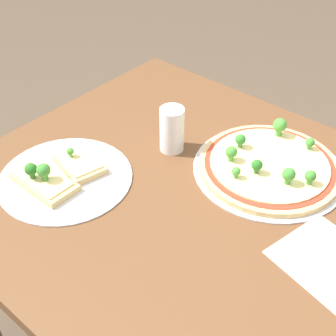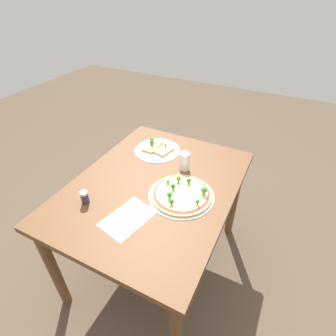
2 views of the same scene
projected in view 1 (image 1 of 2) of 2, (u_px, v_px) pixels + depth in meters
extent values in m
cube|color=brown|center=(216.00, 212.00, 1.05)|extent=(1.18, 0.91, 0.04)
cylinder|color=brown|center=(158.00, 164.00, 1.79)|extent=(0.06, 0.06, 0.73)
cylinder|color=silver|center=(268.00, 170.00, 1.14)|extent=(0.37, 0.37, 0.00)
cylinder|color=#DBB775|center=(269.00, 167.00, 1.13)|extent=(0.34, 0.34, 0.01)
cylinder|color=#B73823|center=(269.00, 164.00, 1.12)|extent=(0.31, 0.31, 0.00)
cylinder|color=#F4DB8E|center=(269.00, 163.00, 1.12)|extent=(0.29, 0.29, 0.00)
sphere|color=#479338|center=(231.00, 152.00, 1.11)|extent=(0.03, 0.03, 0.03)
cylinder|color=#51973E|center=(231.00, 158.00, 1.12)|extent=(0.01, 0.01, 0.01)
sphere|color=#3D8933|center=(311.00, 176.00, 1.05)|extent=(0.03, 0.03, 0.03)
cylinder|color=#488E3A|center=(309.00, 182.00, 1.06)|extent=(0.01, 0.01, 0.01)
sphere|color=#479338|center=(236.00, 171.00, 1.07)|extent=(0.02, 0.02, 0.02)
cylinder|color=#51973E|center=(236.00, 176.00, 1.08)|extent=(0.01, 0.01, 0.01)
sphere|color=#3D8933|center=(289.00, 174.00, 1.05)|extent=(0.03, 0.03, 0.03)
cylinder|color=#488E3A|center=(287.00, 181.00, 1.06)|extent=(0.01, 0.01, 0.01)
sphere|color=#479338|center=(280.00, 125.00, 1.19)|extent=(0.04, 0.04, 0.04)
cylinder|color=#51973E|center=(279.00, 132.00, 1.20)|extent=(0.02, 0.02, 0.02)
sphere|color=#337A2D|center=(240.00, 139.00, 1.15)|extent=(0.03, 0.03, 0.03)
cylinder|color=#3F8136|center=(240.00, 145.00, 1.17)|extent=(0.01, 0.01, 0.01)
sphere|color=#286B23|center=(257.00, 165.00, 1.08)|extent=(0.03, 0.03, 0.03)
cylinder|color=#37742D|center=(256.00, 171.00, 1.09)|extent=(0.01, 0.01, 0.01)
sphere|color=#3D8933|center=(310.00, 142.00, 1.15)|extent=(0.02, 0.02, 0.02)
cylinder|color=#488E3A|center=(309.00, 147.00, 1.16)|extent=(0.01, 0.01, 0.01)
cylinder|color=silver|center=(65.00, 178.00, 1.11)|extent=(0.32, 0.32, 0.00)
cube|color=#DBB775|center=(44.00, 182.00, 1.08)|extent=(0.16, 0.08, 0.02)
cube|color=#F4DB8E|center=(43.00, 179.00, 1.08)|extent=(0.14, 0.07, 0.00)
sphere|color=#286B23|center=(31.00, 169.00, 1.06)|extent=(0.03, 0.03, 0.03)
cylinder|color=#37742D|center=(32.00, 175.00, 1.07)|extent=(0.01, 0.01, 0.01)
sphere|color=#3D8933|center=(43.00, 170.00, 1.06)|extent=(0.03, 0.03, 0.03)
cylinder|color=#488E3A|center=(45.00, 177.00, 1.07)|extent=(0.01, 0.01, 0.01)
cube|color=#DBB775|center=(80.00, 164.00, 1.14)|extent=(0.15, 0.11, 0.02)
cube|color=#F4DB8E|center=(79.00, 161.00, 1.13)|extent=(0.12, 0.10, 0.00)
sphere|color=#479338|center=(70.00, 151.00, 1.13)|extent=(0.02, 0.02, 0.02)
cylinder|color=#51973E|center=(71.00, 155.00, 1.14)|extent=(0.01, 0.01, 0.01)
cylinder|color=white|center=(172.00, 129.00, 1.17)|extent=(0.06, 0.06, 0.12)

